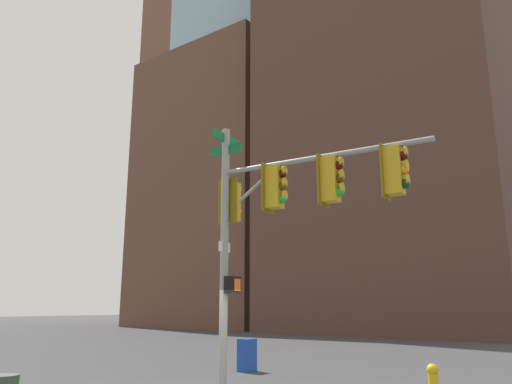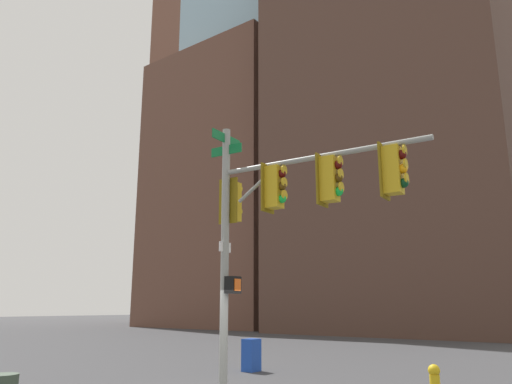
{
  "view_description": "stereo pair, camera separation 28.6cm",
  "coord_description": "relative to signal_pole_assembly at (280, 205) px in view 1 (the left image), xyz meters",
  "views": [
    {
      "loc": [
        7.59,
        -8.95,
        2.12
      ],
      "look_at": [
        0.71,
        0.45,
        4.8
      ],
      "focal_mm": 34.9,
      "sensor_mm": 36.0,
      "label": 1
    },
    {
      "loc": [
        7.82,
        -8.78,
        2.12
      ],
      "look_at": [
        0.71,
        0.45,
        4.8
      ],
      "focal_mm": 34.9,
      "sensor_mm": 36.0,
      "label": 2
    }
  ],
  "objects": [
    {
      "name": "building_brick_farside",
      "position": [
        -39.08,
        43.88,
        21.04
      ],
      "size": [
        20.51,
        15.35,
        50.96
      ],
      "primitive_type": "cube",
      "color": "brown",
      "rests_on": "ground_plane"
    },
    {
      "name": "building_glass_tower",
      "position": [
        -20.35,
        43.53,
        33.75
      ],
      "size": [
        28.35,
        30.06,
        76.37
      ],
      "primitive_type": "cube",
      "color": "#8CB2C6",
      "rests_on": "ground_plane"
    },
    {
      "name": "building_brick_midblock",
      "position": [
        -29.4,
        33.09,
        10.73
      ],
      "size": [
        16.83,
        14.26,
        30.33
      ],
      "primitive_type": "cube",
      "color": "brown",
      "rests_on": "ground_plane"
    },
    {
      "name": "newspaper_box",
      "position": [
        -4.35,
        4.46,
        -3.91
      ],
      "size": [
        0.46,
        0.57,
        1.05
      ],
      "primitive_type": "cube",
      "rotation": [
        0.0,
        0.0,
        0.03
      ],
      "color": "#193FA5",
      "rests_on": "ground_plane"
    },
    {
      "name": "fire_hydrant",
      "position": [
        2.52,
        2.26,
        -3.96
      ],
      "size": [
        0.34,
        0.26,
        0.87
      ],
      "color": "gold",
      "rests_on": "ground_plane"
    },
    {
      "name": "signal_pole_assembly",
      "position": [
        0.0,
        0.0,
        0.0
      ],
      "size": [
        5.54,
        1.22,
        6.56
      ],
      "rotation": [
        0.0,
        0.0,
        0.09
      ],
      "color": "gray",
      "rests_on": "ground_plane"
    },
    {
      "name": "building_brick_nearside",
      "position": [
        -9.02,
        33.83,
        17.99
      ],
      "size": [
        19.67,
        19.85,
        44.86
      ],
      "primitive_type": "cube",
      "color": "#4C3328",
      "rests_on": "ground_plane"
    }
  ]
}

